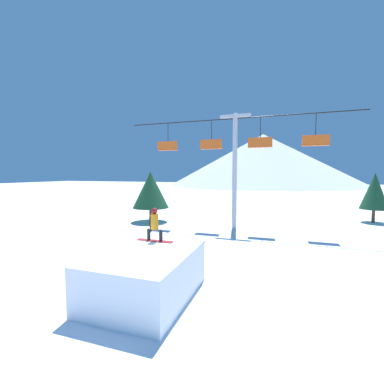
{
  "coord_description": "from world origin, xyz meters",
  "views": [
    {
      "loc": [
        5.87,
        -7.65,
        4.46
      ],
      "look_at": [
        1.43,
        5.47,
        3.44
      ],
      "focal_mm": 24.0,
      "sensor_mm": 36.0,
      "label": 1
    }
  ],
  "objects_px": {
    "snowboarder": "(155,224)",
    "distant_skier": "(151,223)",
    "pine_tree_near": "(151,190)",
    "snow_ramp": "(146,274)"
  },
  "relations": [
    {
      "from": "snowboarder",
      "to": "pine_tree_near",
      "type": "relative_size",
      "value": 0.34
    },
    {
      "from": "snowboarder",
      "to": "pine_tree_near",
      "type": "xyz_separation_m",
      "value": [
        -6.27,
        11.53,
        0.6
      ]
    },
    {
      "from": "snowboarder",
      "to": "pine_tree_near",
      "type": "height_order",
      "value": "pine_tree_near"
    },
    {
      "from": "snow_ramp",
      "to": "pine_tree_near",
      "type": "height_order",
      "value": "pine_tree_near"
    },
    {
      "from": "snow_ramp",
      "to": "pine_tree_near",
      "type": "distance_m",
      "value": 14.73
    },
    {
      "from": "snowboarder",
      "to": "pine_tree_near",
      "type": "bearing_deg",
      "value": 118.54
    },
    {
      "from": "snowboarder",
      "to": "distant_skier",
      "type": "distance_m",
      "value": 9.33
    },
    {
      "from": "snowboarder",
      "to": "distant_skier",
      "type": "height_order",
      "value": "snowboarder"
    },
    {
      "from": "snowboarder",
      "to": "pine_tree_near",
      "type": "distance_m",
      "value": 13.14
    },
    {
      "from": "pine_tree_near",
      "to": "snow_ramp",
      "type": "bearing_deg",
      "value": -62.83
    }
  ]
}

